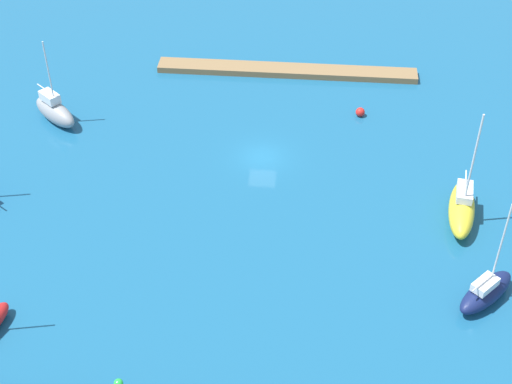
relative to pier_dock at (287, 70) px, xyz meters
name	(u,v)px	position (x,y,z in m)	size (l,w,h in m)	color
water	(262,157)	(1.39, 15.00, -0.33)	(160.00, 160.00, 0.00)	#19567F
pier_dock	(287,70)	(0.00, 0.00, 0.00)	(27.42, 2.31, 0.66)	olive
sailboat_yellow_lone_north	(462,208)	(-15.53, 22.09, 0.87)	(3.04, 7.23, 10.60)	yellow
sailboat_gray_inner_mooring	(55,111)	(21.79, 10.96, 0.89)	(5.70, 5.23, 8.76)	gray
sailboat_navy_far_north	(486,291)	(-16.21, 31.09, 0.64)	(5.29, 5.44, 9.13)	#141E4C
mooring_buoy_red	(360,112)	(-7.61, 7.49, 0.12)	(0.90, 0.90, 0.90)	red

